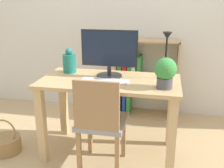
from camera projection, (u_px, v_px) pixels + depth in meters
name	position (u px, v px, depth m)	size (l,w,h in m)	color
ground_plane	(110.00, 151.00, 2.55)	(10.00, 10.00, 0.00)	tan
wall_back	(129.00, 9.00, 3.18)	(8.00, 0.05, 2.60)	silver
desk	(110.00, 96.00, 2.37)	(1.23, 0.63, 0.74)	tan
monitor	(109.00, 52.00, 2.35)	(0.51, 0.23, 0.43)	#232326
keyboard	(104.00, 81.00, 2.26)	(0.41, 0.14, 0.02)	silver
vase	(69.00, 62.00, 2.52)	(0.13, 0.13, 0.24)	#1E7266
desk_lamp	(166.00, 51.00, 2.23)	(0.10, 0.19, 0.43)	black
potted_plant	(165.00, 72.00, 2.06)	(0.18, 0.18, 0.25)	#4C4C51
chair	(100.00, 121.00, 2.16)	(0.40, 0.40, 0.84)	gray
bookshelf	(135.00, 78.00, 3.24)	(0.74, 0.28, 0.96)	tan
basket	(6.00, 143.00, 2.53)	(0.28, 0.28, 0.34)	#997547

